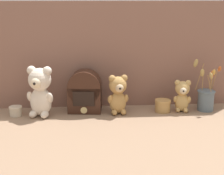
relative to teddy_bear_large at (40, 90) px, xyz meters
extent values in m
plane|color=#8E7056|center=(0.43, 0.00, -0.16)|extent=(4.00, 4.00, 0.00)
cube|color=#845B4C|center=(0.43, 0.17, 0.18)|extent=(1.71, 0.02, 0.68)
ellipsoid|color=beige|center=(0.00, 0.00, -0.07)|extent=(0.15, 0.14, 0.18)
sphere|color=beige|center=(0.00, 0.00, 0.07)|extent=(0.14, 0.14, 0.14)
sphere|color=beige|center=(-0.01, -0.04, 0.06)|extent=(0.07, 0.07, 0.07)
sphere|color=black|center=(-0.02, -0.07, 0.06)|extent=(0.02, 0.02, 0.02)
sphere|color=beige|center=(0.05, -0.01, 0.12)|extent=(0.05, 0.05, 0.05)
sphere|color=beige|center=(-0.05, 0.02, 0.12)|extent=(0.05, 0.05, 0.05)
ellipsoid|color=beige|center=(0.06, -0.02, -0.04)|extent=(0.05, 0.07, 0.08)
ellipsoid|color=beige|center=(-0.06, 0.01, -0.04)|extent=(0.05, 0.07, 0.08)
ellipsoid|color=beige|center=(0.03, -0.04, -0.14)|extent=(0.06, 0.08, 0.04)
ellipsoid|color=beige|center=(-0.04, -0.02, -0.14)|extent=(0.06, 0.08, 0.04)
ellipsoid|color=tan|center=(0.47, 0.01, -0.09)|extent=(0.11, 0.10, 0.14)
sphere|color=tan|center=(0.47, 0.01, 0.02)|extent=(0.11, 0.11, 0.11)
sphere|color=#D1B289|center=(0.47, -0.03, 0.01)|extent=(0.05, 0.05, 0.05)
sphere|color=black|center=(0.47, -0.05, 0.02)|extent=(0.01, 0.01, 0.01)
sphere|color=tan|center=(0.51, 0.02, 0.06)|extent=(0.04, 0.04, 0.04)
sphere|color=tan|center=(0.43, 0.01, 0.06)|extent=(0.04, 0.04, 0.04)
ellipsoid|color=tan|center=(0.52, 0.01, -0.06)|extent=(0.04, 0.05, 0.06)
ellipsoid|color=tan|center=(0.42, 0.00, -0.06)|extent=(0.04, 0.05, 0.06)
ellipsoid|color=tan|center=(0.50, -0.01, -0.14)|extent=(0.04, 0.06, 0.04)
ellipsoid|color=tan|center=(0.44, -0.02, -0.14)|extent=(0.04, 0.06, 0.04)
ellipsoid|color=tan|center=(0.87, 0.02, -0.10)|extent=(0.10, 0.08, 0.12)
sphere|color=tan|center=(0.87, 0.02, -0.01)|extent=(0.09, 0.09, 0.09)
sphere|color=beige|center=(0.87, -0.01, -0.02)|extent=(0.04, 0.04, 0.04)
sphere|color=black|center=(0.86, -0.03, -0.02)|extent=(0.01, 0.01, 0.01)
sphere|color=tan|center=(0.90, 0.02, 0.02)|extent=(0.04, 0.04, 0.04)
sphere|color=tan|center=(0.84, 0.03, 0.02)|extent=(0.04, 0.04, 0.04)
ellipsoid|color=tan|center=(0.91, 0.01, -0.08)|extent=(0.03, 0.04, 0.05)
ellipsoid|color=tan|center=(0.83, 0.02, -0.08)|extent=(0.03, 0.04, 0.05)
ellipsoid|color=tan|center=(0.89, -0.01, -0.15)|extent=(0.04, 0.05, 0.03)
ellipsoid|color=tan|center=(0.84, 0.00, -0.15)|extent=(0.04, 0.05, 0.03)
cylinder|color=slate|center=(1.03, 0.03, -0.09)|extent=(0.10, 0.10, 0.13)
torus|color=slate|center=(1.03, 0.03, -0.04)|extent=(0.11, 0.11, 0.01)
cylinder|color=#9E7542|center=(1.06, 0.04, 0.02)|extent=(0.01, 0.02, 0.10)
ellipsoid|color=#C65B28|center=(1.06, 0.04, 0.07)|extent=(0.04, 0.04, 0.05)
cylinder|color=#9E7542|center=(1.00, 0.04, 0.03)|extent=(0.01, 0.02, 0.11)
ellipsoid|color=tan|center=(1.00, 0.04, 0.08)|extent=(0.03, 0.04, 0.05)
cylinder|color=#9E7542|center=(1.06, 0.03, 0.03)|extent=(0.01, 0.02, 0.12)
ellipsoid|color=gold|center=(1.07, 0.03, 0.09)|extent=(0.02, 0.03, 0.04)
cylinder|color=#9E7542|center=(0.99, 0.07, 0.05)|extent=(0.06, 0.05, 0.16)
ellipsoid|color=tan|center=(0.97, 0.10, 0.13)|extent=(0.05, 0.05, 0.06)
cylinder|color=#9E7542|center=(1.03, -0.01, 0.02)|extent=(0.04, 0.01, 0.11)
ellipsoid|color=tan|center=(1.03, -0.02, 0.08)|extent=(0.03, 0.02, 0.05)
cylinder|color=#9E7542|center=(1.08, 0.03, 0.04)|extent=(0.01, 0.06, 0.14)
ellipsoid|color=#C65B28|center=(1.11, 0.04, 0.11)|extent=(0.02, 0.03, 0.04)
cube|color=#381E14|center=(0.27, 0.06, -0.08)|extent=(0.22, 0.15, 0.16)
cylinder|color=#381E14|center=(0.27, 0.06, 0.00)|extent=(0.22, 0.15, 0.20)
cube|color=black|center=(0.26, 0.00, -0.06)|extent=(0.13, 0.02, 0.09)
cylinder|color=#D6BC7A|center=(0.26, 0.00, -0.13)|extent=(0.04, 0.01, 0.04)
cylinder|color=beige|center=(-0.15, 0.01, -0.14)|extent=(0.07, 0.07, 0.05)
cylinder|color=beige|center=(-0.15, 0.01, -0.11)|extent=(0.08, 0.08, 0.01)
cylinder|color=tan|center=(0.75, 0.02, -0.13)|extent=(0.09, 0.09, 0.06)
cylinder|color=tan|center=(0.75, 0.02, -0.09)|extent=(0.10, 0.10, 0.01)
camera|label=1|loc=(0.27, -1.99, 0.54)|focal=55.00mm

